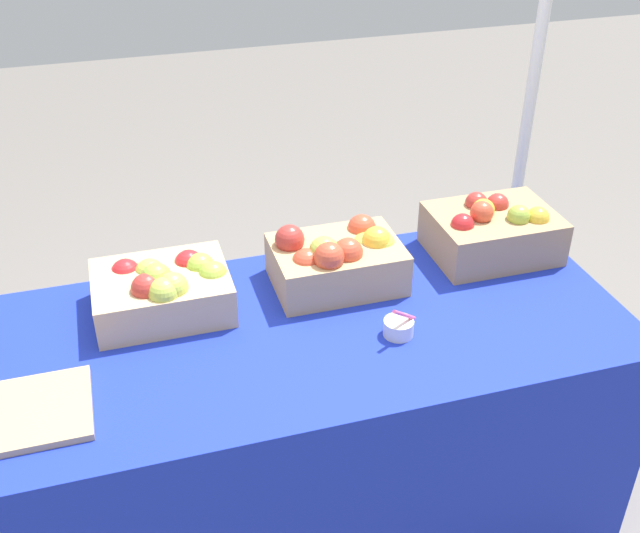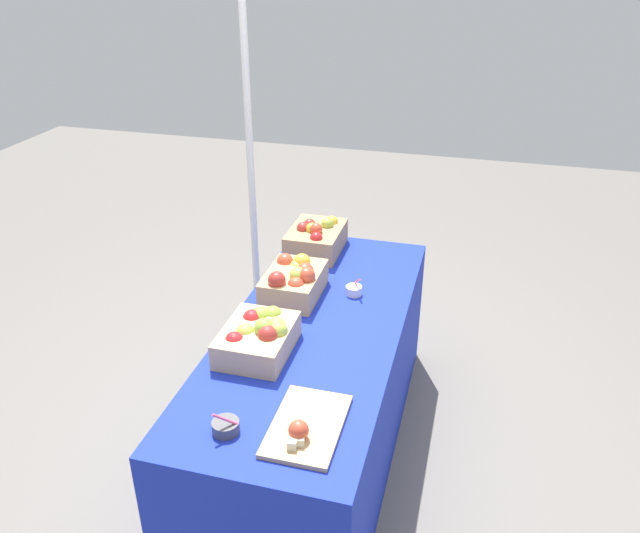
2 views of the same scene
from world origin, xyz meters
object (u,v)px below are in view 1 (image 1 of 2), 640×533
object	(u,v)px
apple_crate_right	(164,288)
tent_pole	(536,63)
apple_crate_left	(492,230)
apple_crate_middle	(338,259)
sample_bowl_mid	(399,327)

from	to	relation	value
apple_crate_right	tent_pole	bearing A→B (deg)	21.48
apple_crate_left	apple_crate_right	distance (m)	0.98
apple_crate_middle	sample_bowl_mid	world-z (taller)	apple_crate_middle
apple_crate_left	apple_crate_middle	world-z (taller)	apple_crate_left
apple_crate_middle	apple_crate_right	world-z (taller)	apple_crate_middle
apple_crate_left	tent_pole	xyz separation A→B (m)	(0.39, 0.52, 0.32)
apple_crate_left	apple_crate_right	xyz separation A→B (m)	(-0.98, -0.02, -0.01)
apple_crate_right	tent_pole	distance (m)	1.51
apple_crate_right	apple_crate_left	bearing A→B (deg)	1.37
sample_bowl_mid	tent_pole	world-z (taller)	tent_pole
apple_crate_middle	apple_crate_right	bearing A→B (deg)	178.84
apple_crate_middle	tent_pole	distance (m)	1.09
sample_bowl_mid	tent_pole	bearing A→B (deg)	45.44
sample_bowl_mid	apple_crate_right	bearing A→B (deg)	153.40
apple_crate_left	tent_pole	world-z (taller)	tent_pole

